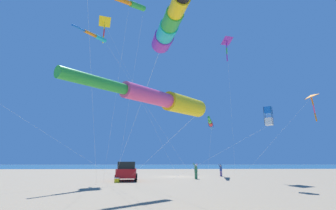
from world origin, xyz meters
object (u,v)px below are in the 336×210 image
at_px(kite_delta_striped_overhead, 226,41).
at_px(kite_windsock_long_streamer_right, 167,100).
at_px(person_child_grey_jacket, 196,170).
at_px(kite_delta_rainbow_low_near, 311,97).
at_px(parked_car, 127,171).
at_px(person_child_green_jacket, 221,169).
at_px(kite_delta_teal_far_right, 104,22).
at_px(cooler_box, 117,180).
at_px(kite_windsock_purple_drifting, 95,36).
at_px(kite_windsock_black_fish_shape, 170,24).
at_px(kite_box_yellow_midlevel, 268,116).
at_px(kite_windsock_long_streamer_left, 211,124).
at_px(kite_windsock_white_trailing, 130,3).
at_px(person_adult_flyer, 196,168).

xyz_separation_m(kite_delta_striped_overhead, kite_windsock_long_streamer_right, (20.15, -8.57, -13.05)).
distance_m(person_child_grey_jacket, kite_delta_rainbow_low_near, 14.00).
bearing_deg(parked_car, person_child_green_jacket, 124.90).
xyz_separation_m(parked_car, kite_delta_teal_far_right, (-2.72, -3.84, 18.10)).
bearing_deg(kite_delta_rainbow_low_near, cooler_box, -91.95).
xyz_separation_m(kite_windsock_purple_drifting, kite_delta_teal_far_right, (-4.01, -0.10, 4.08)).
xyz_separation_m(kite_windsock_purple_drifting, kite_windsock_black_fish_shape, (16.47, 7.08, -8.20)).
distance_m(person_child_grey_jacket, kite_box_yellow_midlevel, 12.24).
relative_size(kite_delta_striped_overhead, kite_box_yellow_midlevel, 1.56).
xyz_separation_m(kite_delta_striped_overhead, kite_windsock_long_streamer_left, (-4.43, -1.49, -10.09)).
bearing_deg(kite_windsock_purple_drifting, kite_windsock_black_fish_shape, 23.28).
height_order(kite_delta_striped_overhead, kite_box_yellow_midlevel, kite_delta_striped_overhead).
bearing_deg(kite_delta_rainbow_low_near, person_child_grey_jacket, -116.45).
xyz_separation_m(cooler_box, kite_windsock_long_streamer_right, (14.77, 3.85, 3.79)).
bearing_deg(kite_windsock_white_trailing, kite_delta_striped_overhead, 127.10).
bearing_deg(person_child_grey_jacket, kite_delta_striped_overhead, 98.20).
bearing_deg(person_child_grey_jacket, kite_delta_rainbow_low_near, 63.55).
bearing_deg(cooler_box, kite_box_yellow_midlevel, 62.12).
bearing_deg(cooler_box, kite_delta_striped_overhead, 113.39).
distance_m(kite_windsock_purple_drifting, kite_windsock_long_streamer_left, 18.44).
bearing_deg(person_child_grey_jacket, kite_delta_teal_far_right, -91.26).
bearing_deg(kite_box_yellow_midlevel, kite_windsock_purple_drifting, -115.75).
height_order(kite_delta_rainbow_low_near, kite_windsock_long_streamer_left, kite_delta_rainbow_low_near).
height_order(kite_box_yellow_midlevel, kite_windsock_black_fish_shape, kite_windsock_black_fish_shape).
xyz_separation_m(kite_delta_rainbow_low_near, kite_windsock_black_fish_shape, (14.86, -14.80, -1.30)).
distance_m(kite_windsock_long_streamer_right, kite_delta_teal_far_right, 25.82).
relative_size(kite_delta_rainbow_low_near, kite_box_yellow_midlevel, 0.86).
height_order(person_adult_flyer, kite_windsock_purple_drifting, kite_windsock_purple_drifting).
distance_m(person_child_grey_jacket, kite_delta_teal_far_right, 21.28).
relative_size(kite_windsock_white_trailing, kite_windsock_long_streamer_right, 0.82).
distance_m(person_child_green_jacket, kite_delta_striped_overhead, 16.90).
bearing_deg(person_child_green_jacket, kite_delta_striped_overhead, 2.54).
distance_m(parked_car, kite_windsock_black_fish_shape, 18.99).
distance_m(kite_windsock_purple_drifting, kite_windsock_long_streamer_right, 20.42).
bearing_deg(kite_windsock_white_trailing, person_child_grey_jacket, 138.87).
bearing_deg(kite_windsock_black_fish_shape, kite_delta_teal_far_right, -160.67).
relative_size(kite_windsock_white_trailing, kite_windsock_black_fish_shape, 1.04).
distance_m(cooler_box, kite_windsock_purple_drifting, 15.12).
height_order(kite_windsock_white_trailing, kite_windsock_long_streamer_right, kite_windsock_white_trailing).
bearing_deg(kite_windsock_long_streamer_right, kite_windsock_white_trailing, -165.66).
height_order(kite_delta_rainbow_low_near, kite_windsock_black_fish_shape, kite_delta_rainbow_low_near).
height_order(cooler_box, person_child_green_jacket, person_child_green_jacket).
bearing_deg(person_adult_flyer, kite_box_yellow_midlevel, 4.91).
distance_m(person_adult_flyer, kite_windsock_long_streamer_left, 8.87).
relative_size(parked_car, person_adult_flyer, 2.61).
relative_size(kite_windsock_white_trailing, kite_delta_teal_far_right, 0.86).
height_order(parked_car, person_child_green_jacket, parked_car).
bearing_deg(kite_windsock_purple_drifting, cooler_box, 72.87).
bearing_deg(kite_delta_striped_overhead, person_child_grey_jacket, -81.80).
bearing_deg(kite_windsock_purple_drifting, kite_box_yellow_midlevel, 64.25).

